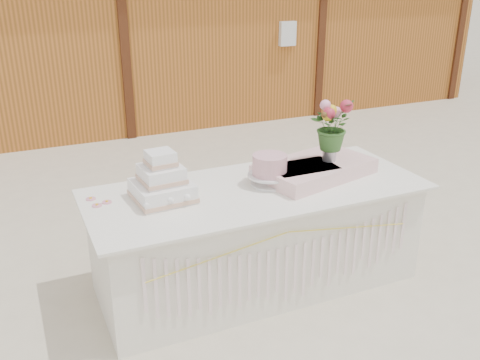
# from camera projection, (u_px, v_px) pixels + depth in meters

# --- Properties ---
(ground) EXTENTS (80.00, 80.00, 0.00)m
(ground) POSITION_uv_depth(u_px,v_px,m) (256.00, 282.00, 4.05)
(ground) COLOR beige
(ground) RESTS_ON ground
(barn) EXTENTS (12.60, 4.60, 3.30)m
(barn) POSITION_uv_depth(u_px,v_px,m) (94.00, 3.00, 8.50)
(barn) COLOR #B06124
(barn) RESTS_ON ground
(cake_table) EXTENTS (2.40, 1.00, 0.77)m
(cake_table) POSITION_uv_depth(u_px,v_px,m) (257.00, 236.00, 3.90)
(cake_table) COLOR white
(cake_table) RESTS_ON ground
(wedding_cake) EXTENTS (0.40, 0.40, 0.34)m
(wedding_cake) POSITION_uv_depth(u_px,v_px,m) (162.00, 183.00, 3.53)
(wedding_cake) COLOR white
(wedding_cake) RESTS_ON cake_table
(pink_cake_stand) EXTENTS (0.31, 0.31, 0.22)m
(pink_cake_stand) POSITION_uv_depth(u_px,v_px,m) (270.00, 168.00, 3.77)
(pink_cake_stand) COLOR silver
(pink_cake_stand) RESTS_ON cake_table
(satin_runner) EXTENTS (0.95, 0.69, 0.11)m
(satin_runner) POSITION_uv_depth(u_px,v_px,m) (315.00, 169.00, 3.96)
(satin_runner) COLOR beige
(satin_runner) RESTS_ON cake_table
(flower_vase) EXTENTS (0.10, 0.10, 0.14)m
(flower_vase) POSITION_uv_depth(u_px,v_px,m) (330.00, 152.00, 3.95)
(flower_vase) COLOR #A9A9AE
(flower_vase) RESTS_ON satin_runner
(bouquet) EXTENTS (0.42, 0.42, 0.36)m
(bouquet) POSITION_uv_depth(u_px,v_px,m) (332.00, 119.00, 3.85)
(bouquet) COLOR #326026
(bouquet) RESTS_ON flower_vase
(loose_flowers) EXTENTS (0.21, 0.34, 0.02)m
(loose_flowers) POSITION_uv_depth(u_px,v_px,m) (103.00, 206.00, 3.46)
(loose_flowers) COLOR pink
(loose_flowers) RESTS_ON cake_table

